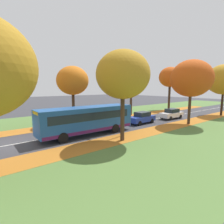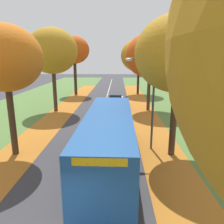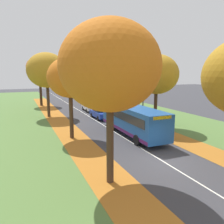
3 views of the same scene
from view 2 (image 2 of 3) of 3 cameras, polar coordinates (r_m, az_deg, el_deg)
grass_verge_left at (r=27.27m, az=-22.14°, el=0.29°), size 12.00×90.00×0.01m
leaf_litter_left at (r=20.22m, az=-16.82°, el=-3.75°), size 2.80×60.00×0.00m
grass_verge_right at (r=26.07m, az=18.15°, el=0.04°), size 12.00×90.00×0.01m
leaf_litter_right at (r=19.41m, az=9.99°, el=-4.08°), size 2.80×60.00×0.00m
road_centre_line at (r=25.04m, az=-2.47°, el=0.18°), size 0.12×80.00×0.01m
tree_left_near at (r=14.27m, az=-26.16°, el=12.38°), size 4.28×4.28×7.86m
tree_left_mid at (r=25.46m, az=-15.34°, el=15.09°), size 5.50×5.50×9.18m
tree_left_far at (r=36.89m, az=-9.83°, el=15.63°), size 4.83×4.83×9.41m
tree_right_near at (r=13.33m, az=16.88°, el=14.28°), size 4.94×4.94×8.40m
tree_right_mid at (r=25.27m, az=9.93°, el=14.27°), size 5.47×5.47×8.66m
tree_right_far at (r=36.95m, az=7.02°, el=14.46°), size 5.86×5.86×9.02m
streetlamp_right at (r=14.10m, az=9.45°, el=4.76°), size 1.89×0.28×6.00m
bus at (r=12.11m, az=-0.86°, el=-6.54°), size 2.77×10.43×2.98m
car_blue_lead at (r=20.88m, az=-0.53°, el=-0.30°), size 1.86×4.24×1.62m
car_white_following at (r=27.22m, az=0.99°, el=3.05°), size 1.91×4.26×1.62m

